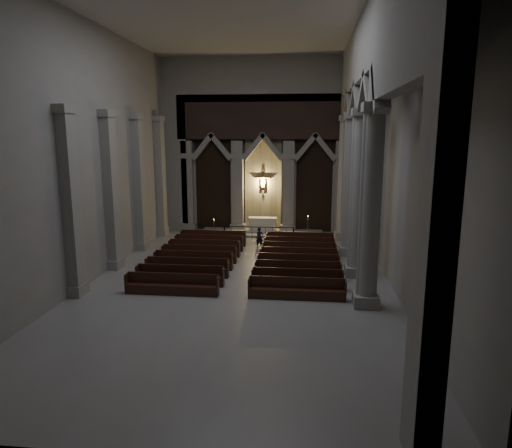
# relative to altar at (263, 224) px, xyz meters

# --- Properties ---
(room) EXTENTS (24.00, 24.10, 12.00)m
(room) POSITION_rel_altar_xyz_m (-0.06, -10.74, 6.95)
(room) COLOR gray
(room) RESTS_ON ground
(sanctuary_wall) EXTENTS (14.00, 0.77, 12.00)m
(sanctuary_wall) POSITION_rel_altar_xyz_m (-0.06, 0.79, 5.97)
(sanctuary_wall) COLOR gray
(sanctuary_wall) RESTS_ON ground
(right_arcade) EXTENTS (1.00, 24.00, 12.00)m
(right_arcade) POSITION_rel_altar_xyz_m (5.44, -9.42, 7.18)
(right_arcade) COLOR gray
(right_arcade) RESTS_ON ground
(left_pilasters) EXTENTS (0.60, 13.00, 8.03)m
(left_pilasters) POSITION_rel_altar_xyz_m (-6.81, -7.24, 3.26)
(left_pilasters) COLOR gray
(left_pilasters) RESTS_ON ground
(sanctuary_step) EXTENTS (8.50, 2.60, 0.15)m
(sanctuary_step) POSITION_rel_altar_xyz_m (-0.06, -0.14, -0.57)
(sanctuary_step) COLOR gray
(sanctuary_step) RESTS_ON ground
(altar) EXTENTS (1.94, 0.78, 0.99)m
(altar) POSITION_rel_altar_xyz_m (0.00, 0.00, 0.00)
(altar) COLOR silver
(altar) RESTS_ON sanctuary_step
(altar_rail) EXTENTS (4.65, 0.09, 0.91)m
(altar_rail) POSITION_rel_altar_xyz_m (-0.06, -2.03, -0.04)
(altar_rail) COLOR black
(altar_rail) RESTS_ON ground
(candle_stand_left) EXTENTS (0.21, 0.21, 1.23)m
(candle_stand_left) POSITION_rel_altar_xyz_m (-3.17, -1.43, -0.31)
(candle_stand_left) COLOR olive
(candle_stand_left) RESTS_ON ground
(candle_stand_right) EXTENTS (0.26, 0.26, 1.52)m
(candle_stand_right) POSITION_rel_altar_xyz_m (3.14, -1.10, -0.23)
(candle_stand_right) COLOR olive
(candle_stand_right) RESTS_ON ground
(pews) EXTENTS (9.51, 9.47, 0.92)m
(pews) POSITION_rel_altar_xyz_m (-0.06, -8.23, -0.35)
(pews) COLOR black
(pews) RESTS_ON ground
(worshipper) EXTENTS (0.54, 0.46, 1.27)m
(worshipper) POSITION_rel_altar_xyz_m (0.20, -4.15, -0.01)
(worshipper) COLOR black
(worshipper) RESTS_ON ground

